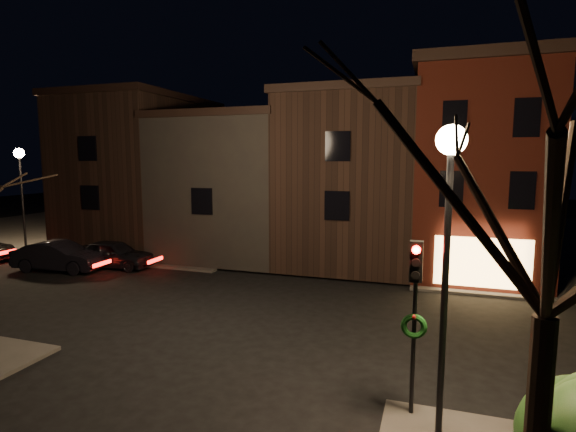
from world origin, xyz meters
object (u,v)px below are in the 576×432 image
object	(u,v)px
parked_car_b	(59,256)
street_lamp_near	(449,197)
street_lamp_far	(20,171)
parked_car_a	(114,254)
traffic_signal	(415,301)
bare_tree_right	(559,143)

from	to	relation	value
parked_car_b	street_lamp_near	bearing A→B (deg)	-122.25
street_lamp_far	parked_car_b	size ratio (longest dim) A/B	1.35
parked_car_a	street_lamp_far	bearing A→B (deg)	74.62
traffic_signal	bare_tree_right	size ratio (longest dim) A/B	0.48
parked_car_a	parked_car_b	bearing A→B (deg)	120.90
street_lamp_far	traffic_signal	distance (m)	27.35
traffic_signal	street_lamp_near	bearing A→B (deg)	-39.37
parked_car_b	parked_car_a	bearing A→B (deg)	-63.01
street_lamp_far	parked_car_a	size ratio (longest dim) A/B	1.45
street_lamp_near	street_lamp_far	size ratio (longest dim) A/B	1.00
parked_car_a	parked_car_b	world-z (taller)	parked_car_b
street_lamp_far	street_lamp_near	bearing A→B (deg)	-25.83
traffic_signal	parked_car_b	bearing A→B (deg)	155.57
street_lamp_near	parked_car_a	distance (m)	20.36
street_lamp_far	parked_car_a	distance (m)	9.55
parked_car_a	traffic_signal	bearing A→B (deg)	-124.72
street_lamp_near	parked_car_a	world-z (taller)	street_lamp_near
street_lamp_far	traffic_signal	bearing A→B (deg)	-25.45
street_lamp_far	bare_tree_right	xyz separation A→B (m)	(26.50, -14.70, 0.97)
street_lamp_far	bare_tree_right	distance (m)	30.32
street_lamp_near	street_lamp_far	bearing A→B (deg)	154.17
traffic_signal	parked_car_b	xyz separation A→B (m)	(-18.55, 8.42, -2.02)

